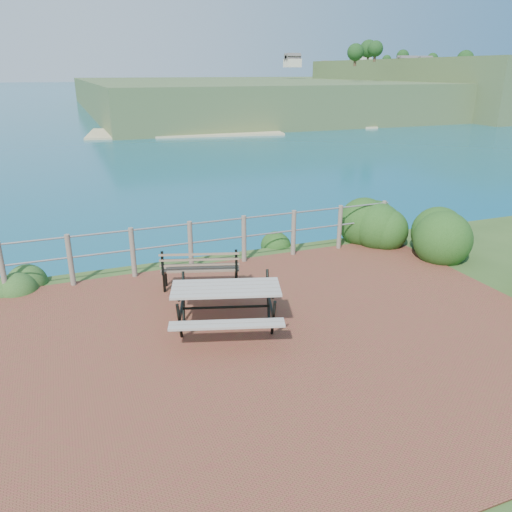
{
  "coord_description": "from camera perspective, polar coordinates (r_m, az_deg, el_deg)",
  "views": [
    {
      "loc": [
        -2.22,
        -6.0,
        3.84
      ],
      "look_at": [
        0.79,
        1.72,
        0.75
      ],
      "focal_mm": 35.0,
      "sensor_mm": 36.0,
      "label": 1
    }
  ],
  "objects": [
    {
      "name": "ground",
      "position": [
        7.46,
        -0.84,
        -10.52
      ],
      "size": [
        10.0,
        7.0,
        0.12
      ],
      "primitive_type": "cube",
      "color": "brown",
      "rests_on": "ground"
    },
    {
      "name": "shrub_lip_east",
      "position": [
        11.92,
        2.63,
        1.65
      ],
      "size": [
        0.67,
        0.67,
        0.38
      ],
      "primitive_type": "ellipsoid",
      "color": "#173C12",
      "rests_on": "ground"
    },
    {
      "name": "distant_bay",
      "position": [
        272.53,
        19.78,
        18.21
      ],
      "size": [
        290.0,
        232.36,
        24.0
      ],
      "color": "#3B5B2D",
      "rests_on": "ground"
    },
    {
      "name": "shrub_right_edge",
      "position": [
        12.23,
        13.91,
        1.55
      ],
      "size": [
        1.26,
        1.26,
        1.8
      ],
      "primitive_type": "ellipsoid",
      "color": "#173C12",
      "rests_on": "ground"
    },
    {
      "name": "ocean",
      "position": [
        206.05,
        -21.79,
        18.03
      ],
      "size": [
        1200.0,
        1200.0,
        0.0
      ],
      "primitive_type": "plane",
      "color": "#12616E",
      "rests_on": "ground"
    },
    {
      "name": "picnic_table",
      "position": [
        7.78,
        -3.42,
        -5.4
      ],
      "size": [
        1.79,
        1.39,
        0.7
      ],
      "rotation": [
        0.0,
        0.0,
        -0.3
      ],
      "color": "gray",
      "rests_on": "ground"
    },
    {
      "name": "park_bench",
      "position": [
        9.22,
        -6.4,
        -0.7
      ],
      "size": [
        1.47,
        0.77,
        0.8
      ],
      "rotation": [
        0.0,
        0.0,
        -0.3
      ],
      "color": "brown",
      "rests_on": "ground"
    },
    {
      "name": "shrub_right_front",
      "position": [
        11.54,
        20.14,
        -0.28
      ],
      "size": [
        1.47,
        1.47,
        2.08
      ],
      "primitive_type": "ellipsoid",
      "color": "#173C12",
      "rests_on": "ground"
    },
    {
      "name": "shrub_lip_west",
      "position": [
        10.43,
        -26.02,
        -3.35
      ],
      "size": [
        0.83,
        0.83,
        0.6
      ],
      "primitive_type": "ellipsoid",
      "color": "#26491B",
      "rests_on": "ground"
    },
    {
      "name": "safety_railing",
      "position": [
        10.15,
        -7.5,
        1.5
      ],
      "size": [
        9.4,
        0.1,
        1.0
      ],
      "color": "#6B5B4C",
      "rests_on": "ground"
    }
  ]
}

